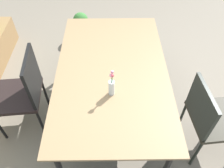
{
  "coord_description": "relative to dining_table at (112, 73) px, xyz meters",
  "views": [
    {
      "loc": [
        -1.51,
        0.06,
        2.24
      ],
      "look_at": [
        0.05,
        0.04,
        0.51
      ],
      "focal_mm": 36.29,
      "sensor_mm": 36.0,
      "label": 1
    }
  ],
  "objects": [
    {
      "name": "flower_vase",
      "position": [
        -0.3,
        0.01,
        0.16
      ],
      "size": [
        0.05,
        0.05,
        0.28
      ],
      "color": "silver",
      "rests_on": "dining_table"
    },
    {
      "name": "potted_plant",
      "position": [
        1.52,
        0.46,
        -0.45
      ],
      "size": [
        0.23,
        0.23,
        0.43
      ],
      "color": "slate",
      "rests_on": "ground"
    },
    {
      "name": "chair_near_left",
      "position": [
        -0.41,
        -0.9,
        -0.16
      ],
      "size": [
        0.51,
        0.51,
        0.88
      ],
      "rotation": [
        0.0,
        0.0,
        3.24
      ],
      "color": "black",
      "rests_on": "ground"
    },
    {
      "name": "ground_plane",
      "position": [
        -0.05,
        -0.04,
        -0.67
      ],
      "size": [
        12.0,
        12.0,
        0.0
      ],
      "primitive_type": "plane",
      "color": "#756B5B"
    },
    {
      "name": "chair_far_side",
      "position": [
        -0.08,
        0.89,
        -0.15
      ],
      "size": [
        0.5,
        0.5,
        0.93
      ],
      "rotation": [
        0.0,
        0.0,
        0.09
      ],
      "color": "black",
      "rests_on": "ground"
    },
    {
      "name": "dining_table",
      "position": [
        0.0,
        0.0,
        0.0
      ],
      "size": [
        1.8,
        1.07,
        0.72
      ],
      "color": "#8C704C",
      "rests_on": "ground"
    }
  ]
}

